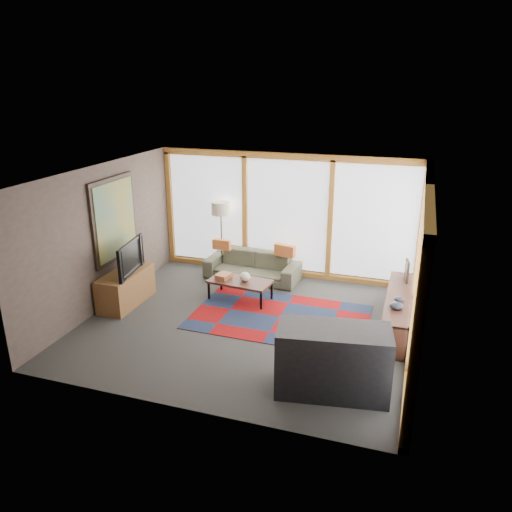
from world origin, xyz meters
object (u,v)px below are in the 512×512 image
(television, at_px, (125,258))
(floor_lamp, at_px, (221,237))
(bookshelf, at_px, (398,312))
(bar_counter, at_px, (333,361))
(sofa, at_px, (252,266))
(tv_console, at_px, (126,288))
(coffee_table, at_px, (240,290))

(television, bearing_deg, floor_lamp, -34.71)
(bookshelf, relative_size, bar_counter, 1.54)
(sofa, bearing_deg, bookshelf, -19.77)
(sofa, bearing_deg, tv_console, -131.02)
(bookshelf, bearing_deg, bar_counter, -108.35)
(coffee_table, xyz_separation_m, bookshelf, (2.91, -0.22, 0.09))
(bar_counter, bearing_deg, bookshelf, 62.51)
(bookshelf, bearing_deg, coffee_table, 175.60)
(bookshelf, xyz_separation_m, tv_console, (-4.87, -0.61, 0.03))
(floor_lamp, bearing_deg, sofa, -14.12)
(tv_console, bearing_deg, coffee_table, 22.98)
(tv_console, relative_size, television, 1.19)
(floor_lamp, bearing_deg, bar_counter, -50.21)
(bar_counter, bearing_deg, coffee_table, 122.94)
(coffee_table, bearing_deg, floor_lamp, 124.93)
(tv_console, bearing_deg, sofa, 45.68)
(bookshelf, distance_m, tv_console, 4.91)
(coffee_table, distance_m, television, 2.21)
(television, bearing_deg, bar_counter, -119.76)
(coffee_table, bearing_deg, television, -155.72)
(bookshelf, height_order, television, television)
(floor_lamp, distance_m, coffee_table, 1.64)
(coffee_table, bearing_deg, bar_counter, -47.93)
(tv_console, distance_m, bar_counter, 4.44)
(tv_console, xyz_separation_m, bar_counter, (4.14, -1.58, 0.16))
(sofa, xyz_separation_m, coffee_table, (0.11, -1.06, -0.09))
(coffee_table, height_order, television, television)
(floor_lamp, xyz_separation_m, television, (-1.02, -2.11, 0.15))
(floor_lamp, xyz_separation_m, bookshelf, (3.78, -1.48, -0.50))
(sofa, height_order, bar_counter, bar_counter)
(coffee_table, height_order, bar_counter, bar_counter)
(sofa, height_order, tv_console, tv_console)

